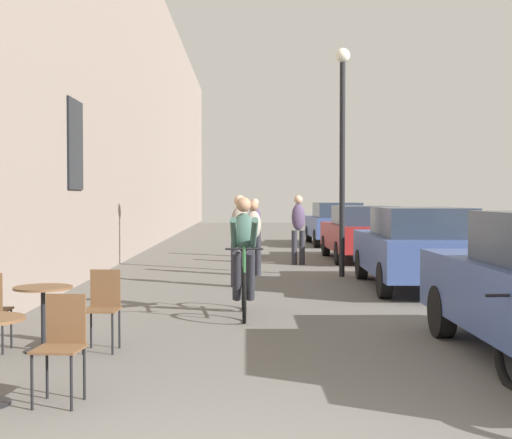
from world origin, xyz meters
The scene contains 13 objects.
building_facade_left centered at (-3.45, 14.00, 4.80)m, with size 0.54×68.00×9.60m.
cafe_chair_near_toward_street centered at (-1.48, 2.08, 0.52)m, with size 0.41×0.41×0.89m.
cafe_table_mid centered at (-2.19, 4.01, 0.52)m, with size 0.64×0.64×0.72m.
cafe_chair_mid_toward_street centered at (-1.55, 4.09, 0.52)m, with size 0.40×0.40×0.89m.
cyclist_on_bicycle centered at (0.02, 6.44, 0.81)m, with size 0.52×1.76×1.74m.
pedestrian_near centered at (-0.07, 9.61, 0.99)m, with size 0.37×0.28×1.75m.
pedestrian_mid centered at (0.21, 11.53, 0.92)m, with size 0.38×0.29×1.63m.
pedestrian_far centered at (1.38, 14.04, 1.00)m, with size 0.36×0.27×1.76m.
pedestrian_furthest centered at (0.31, 16.40, 0.95)m, with size 0.38×0.30×1.68m.
street_lamp centered at (2.12, 11.34, 3.11)m, with size 0.32×0.32×4.90m.
parked_car_second centered at (3.23, 9.30, 0.79)m, with size 1.91×4.33×1.52m.
parked_car_third centered at (3.19, 15.26, 0.77)m, with size 1.80×4.18×1.48m.
parked_car_fourth centered at (3.27, 21.49, 0.79)m, with size 1.84×4.31×1.53m.
Camera 1 is at (0.05, -3.74, 1.70)m, focal length 49.35 mm.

